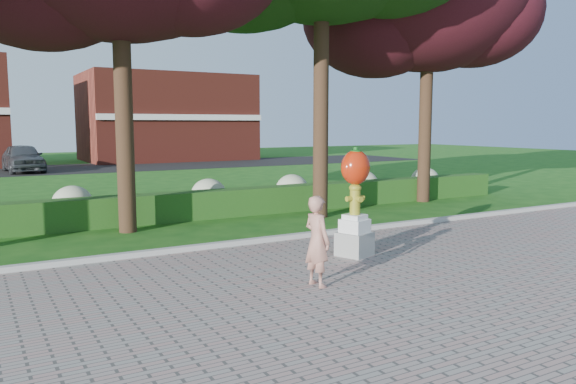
# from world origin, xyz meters

# --- Properties ---
(ground) EXTENTS (100.00, 100.00, 0.00)m
(ground) POSITION_xyz_m (0.00, 0.00, 0.00)
(ground) COLOR #184D13
(ground) RESTS_ON ground
(walkway) EXTENTS (40.00, 14.00, 0.04)m
(walkway) POSITION_xyz_m (0.00, -4.00, 0.02)
(walkway) COLOR gray
(walkway) RESTS_ON ground
(curb) EXTENTS (40.00, 0.18, 0.15)m
(curb) POSITION_xyz_m (0.00, 3.00, 0.07)
(curb) COLOR #ADADA5
(curb) RESTS_ON ground
(lawn_hedge) EXTENTS (24.00, 0.70, 0.80)m
(lawn_hedge) POSITION_xyz_m (0.00, 7.00, 0.40)
(lawn_hedge) COLOR #144616
(lawn_hedge) RESTS_ON ground
(hydrangea_row) EXTENTS (20.10, 1.10, 0.99)m
(hydrangea_row) POSITION_xyz_m (0.57, 8.00, 0.55)
(hydrangea_row) COLOR #9CA67F
(hydrangea_row) RESTS_ON ground
(street) EXTENTS (50.00, 8.00, 0.02)m
(street) POSITION_xyz_m (0.00, 28.00, 0.01)
(street) COLOR black
(street) RESTS_ON ground
(building_right) EXTENTS (12.00, 8.00, 6.40)m
(building_right) POSITION_xyz_m (8.00, 34.00, 3.20)
(building_right) COLOR maroon
(building_right) RESTS_ON ground
(hydrant_sculpture) EXTENTS (0.77, 0.77, 2.22)m
(hydrant_sculpture) POSITION_xyz_m (1.34, 0.90, 1.22)
(hydrant_sculpture) COLOR gray
(hydrant_sculpture) RESTS_ON walkway
(woman) EXTENTS (0.43, 0.59, 1.52)m
(woman) POSITION_xyz_m (-0.49, -0.53, 0.80)
(woman) COLOR #AE7463
(woman) RESTS_ON walkway
(parked_car) EXTENTS (2.18, 4.81, 1.60)m
(parked_car) POSITION_xyz_m (-2.69, 26.92, 0.82)
(parked_car) COLOR #3F4347
(parked_car) RESTS_ON street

